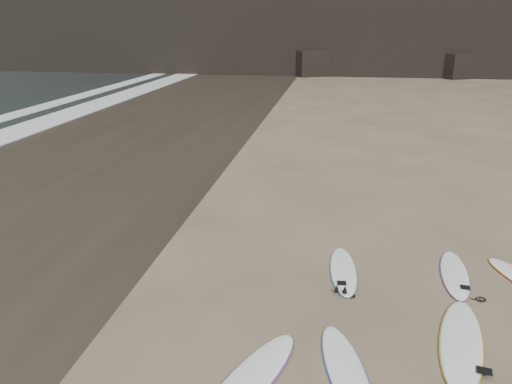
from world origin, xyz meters
TOP-DOWN VIEW (x-y plane):
  - wet_sand at (-13.00, 10.00)m, footprint 12.00×200.00m
  - surfboard_0 at (-4.20, -0.99)m, footprint 1.56×2.68m
  - surfboard_1 at (-2.78, -0.53)m, footprint 1.08×2.41m
  - surfboard_2 at (-0.87, 0.47)m, footprint 1.24×2.85m
  - surfboard_5 at (-2.79, 2.77)m, footprint 0.68×2.29m
  - surfboard_6 at (-0.45, 2.98)m, footprint 0.78×2.31m

SIDE VIEW (x-z plane):
  - wet_sand at x=-13.00m, z-range 0.00..0.01m
  - surfboard_6 at x=-0.45m, z-range 0.00..0.08m
  - surfboard_5 at x=-2.79m, z-range 0.00..0.08m
  - surfboard_1 at x=-2.78m, z-range 0.00..0.08m
  - surfboard_0 at x=-4.20m, z-range 0.00..0.09m
  - surfboard_2 at x=-0.87m, z-range 0.00..0.10m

